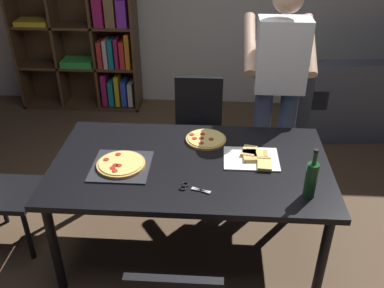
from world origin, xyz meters
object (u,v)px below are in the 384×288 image
(kitchen_scissors, at_px, (190,188))
(person_serving_pizza, at_px, (278,83))
(dining_table, at_px, (191,171))
(second_pizza_plain, at_px, (206,139))
(pepperoni_pizza_on_tray, at_px, (121,165))
(chair_far_side, at_px, (198,123))
(wine_bottle, at_px, (311,179))
(couch, at_px, (377,102))
(bookshelf, at_px, (82,26))

(kitchen_scissors, bearing_deg, person_serving_pizza, 59.85)
(dining_table, relative_size, kitchen_scissors, 9.12)
(second_pizza_plain, bearing_deg, pepperoni_pizza_on_tray, -145.40)
(dining_table, height_order, chair_far_side, chair_far_side)
(second_pizza_plain, bearing_deg, kitchen_scissors, -97.48)
(chair_far_side, relative_size, wine_bottle, 2.85)
(pepperoni_pizza_on_tray, relative_size, second_pizza_plain, 1.29)
(dining_table, distance_m, person_serving_pizza, 1.05)
(couch, xyz_separation_m, wine_bottle, (-1.20, -2.30, 0.57))
(chair_far_side, xyz_separation_m, couch, (1.91, 0.99, -0.21))
(chair_far_side, xyz_separation_m, bookshelf, (-1.38, 1.39, 0.46))
(chair_far_side, height_order, couch, chair_far_side)
(chair_far_side, relative_size, pepperoni_pizza_on_tray, 2.42)
(wine_bottle, bearing_deg, dining_table, 156.42)
(dining_table, distance_m, couch, 2.78)
(dining_table, height_order, wine_bottle, wine_bottle)
(second_pizza_plain, bearing_deg, dining_table, -107.42)
(kitchen_scissors, bearing_deg, pepperoni_pizza_on_tray, 156.12)
(dining_table, bearing_deg, person_serving_pizza, 50.93)
(dining_table, xyz_separation_m, wine_bottle, (0.71, -0.31, 0.18))
(person_serving_pizza, distance_m, pepperoni_pizza_on_tray, 1.39)
(wine_bottle, distance_m, kitchen_scissors, 0.70)
(chair_far_side, height_order, wine_bottle, wine_bottle)
(pepperoni_pizza_on_tray, xyz_separation_m, second_pizza_plain, (0.53, 0.37, -0.00))
(bookshelf, relative_size, pepperoni_pizza_on_tray, 5.25)
(chair_far_side, bearing_deg, pepperoni_pizza_on_tray, -112.31)
(couch, relative_size, kitchen_scissors, 8.95)
(bookshelf, relative_size, wine_bottle, 6.17)
(person_serving_pizza, bearing_deg, chair_far_side, 160.77)
(person_serving_pizza, xyz_separation_m, wine_bottle, (0.08, -1.09, -0.13))
(pepperoni_pizza_on_tray, bearing_deg, bookshelf, 110.92)
(couch, bearing_deg, pepperoni_pizza_on_tray, -138.64)
(dining_table, bearing_deg, chair_far_side, 90.00)
(kitchen_scissors, bearing_deg, bookshelf, 117.69)
(chair_far_side, distance_m, couch, 2.16)
(couch, relative_size, second_pizza_plain, 6.19)
(couch, xyz_separation_m, bookshelf, (-3.29, 0.40, 0.66))
(bookshelf, bearing_deg, dining_table, -59.85)
(dining_table, distance_m, chair_far_side, 1.01)
(chair_far_side, relative_size, couch, 0.51)
(chair_far_side, xyz_separation_m, second_pizza_plain, (0.09, -0.71, 0.25))
(bookshelf, xyz_separation_m, kitchen_scissors, (1.40, -2.67, -0.21))
(dining_table, bearing_deg, pepperoni_pizza_on_tray, -169.65)
(person_serving_pizza, relative_size, second_pizza_plain, 6.09)
(kitchen_scissors, bearing_deg, couch, 50.20)
(person_serving_pizza, height_order, second_pizza_plain, person_serving_pizza)
(dining_table, distance_m, kitchen_scissors, 0.29)
(dining_table, height_order, person_serving_pizza, person_serving_pizza)
(couch, bearing_deg, kitchen_scissors, -129.80)
(chair_far_side, bearing_deg, couch, 27.42)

